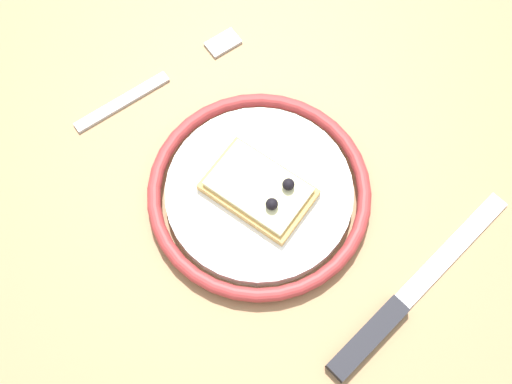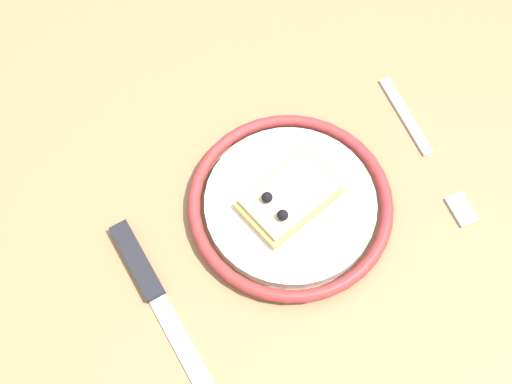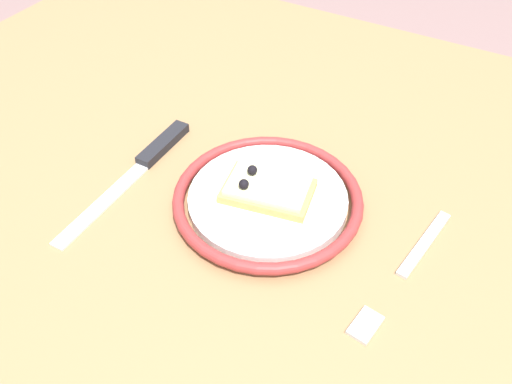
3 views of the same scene
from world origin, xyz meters
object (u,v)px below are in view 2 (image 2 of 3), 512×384
(pizza_slice_near, at_px, (289,197))
(fork, at_px, (426,149))
(plate, at_px, (290,203))
(dining_table, at_px, (250,241))
(knife, at_px, (152,287))

(pizza_slice_near, relative_size, fork, 0.55)
(plate, bearing_deg, dining_table, -21.86)
(dining_table, relative_size, knife, 4.90)
(dining_table, distance_m, fork, 0.23)
(pizza_slice_near, height_order, fork, pizza_slice_near)
(pizza_slice_near, distance_m, knife, 0.17)
(pizza_slice_near, bearing_deg, fork, 173.88)
(dining_table, distance_m, pizza_slice_near, 0.11)
(pizza_slice_near, bearing_deg, dining_table, -20.38)
(dining_table, xyz_separation_m, plate, (-0.04, 0.02, 0.09))
(plate, bearing_deg, pizza_slice_near, -47.04)
(dining_table, height_order, plate, plate)
(knife, bearing_deg, fork, 178.38)
(dining_table, distance_m, knife, 0.16)
(dining_table, bearing_deg, knife, 10.38)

